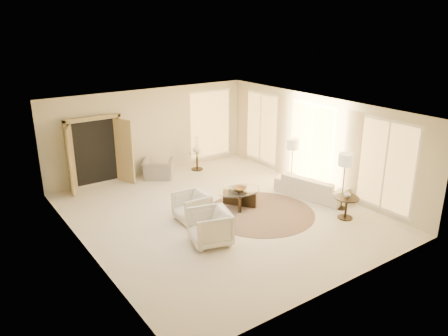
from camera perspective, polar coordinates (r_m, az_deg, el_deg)
room at (r=11.09m, az=-0.51°, el=0.51°), size 7.04×8.04×2.83m
windows_right at (r=13.34m, az=11.57°, el=3.13°), size 0.10×6.40×2.40m
window_back_corner at (r=15.49m, az=-1.76°, el=5.73°), size 1.70×0.10×2.40m
curtains_right at (r=13.93m, az=8.76°, el=3.76°), size 0.06×5.20×2.60m
french_doors at (r=13.69m, az=-16.32°, el=1.91°), size 1.95×0.66×2.16m
area_rug at (r=11.71m, az=4.77°, el=-5.85°), size 3.56×3.56×0.01m
sofa at (r=12.88m, az=11.39°, el=-2.34°), size 1.30×2.23×0.61m
armchair_left at (r=11.15m, az=-4.25°, el=-4.90°), size 0.78×0.82×0.81m
armchair_right at (r=10.02m, az=-1.86°, el=-7.52°), size 1.01×1.05×0.89m
accent_chair at (r=14.16m, az=-8.57°, el=0.27°), size 1.13×1.04×0.83m
coffee_table at (r=11.99m, az=2.04°, el=-3.69°), size 1.28×1.28×0.46m
end_table at (r=11.66m, az=15.69°, el=-4.54°), size 0.62×0.62×0.58m
side_table at (r=14.84m, az=-3.55°, el=1.14°), size 0.52×0.52×0.61m
floor_lamp_near at (r=13.17m, az=8.98°, el=2.80°), size 0.37×0.37×1.51m
floor_lamp_far at (r=11.88m, az=15.57°, el=0.73°), size 0.38×0.38×1.56m
bowl at (r=11.91m, az=2.05°, el=-2.73°), size 0.44×0.44×0.09m
end_vase at (r=11.56m, az=15.81°, el=-3.31°), size 0.22×0.22×0.18m
side_vase at (r=14.73m, az=-3.58°, el=2.53°), size 0.28×0.28×0.28m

